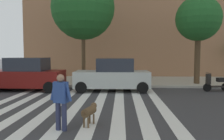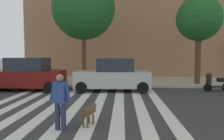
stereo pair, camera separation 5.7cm
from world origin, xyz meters
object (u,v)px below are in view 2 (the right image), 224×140
(parked_car_third_in_line, at_px, (113,76))
(street_tree_nearest, at_px, (84,8))
(parked_scooter, at_px, (217,83))
(street_tree_middle, at_px, (199,19))
(pedestrian_dog_walker, at_px, (60,99))
(parked_car_behind_first, at_px, (26,75))
(dog_on_leash, at_px, (89,111))

(parked_car_third_in_line, distance_m, street_tree_nearest, 5.61)
(parked_scooter, distance_m, street_tree_middle, 4.81)
(parked_scooter, xyz_separation_m, pedestrian_dog_walker, (-7.36, -7.07, 0.45))
(parked_car_third_in_line, distance_m, street_tree_middle, 7.29)
(parked_scooter, bearing_deg, street_tree_middle, 97.83)
(parked_car_third_in_line, bearing_deg, parked_car_behind_first, -179.98)
(street_tree_nearest, distance_m, street_tree_middle, 8.02)
(street_tree_nearest, xyz_separation_m, pedestrian_dog_walker, (0.96, -9.60, -4.49))
(dog_on_leash, bearing_deg, pedestrian_dog_walker, -146.03)
(street_tree_nearest, bearing_deg, dog_on_leash, -79.32)
(parked_scooter, relative_size, pedestrian_dog_walker, 0.99)
(parked_car_behind_first, distance_m, street_tree_middle, 11.94)
(street_tree_nearest, bearing_deg, pedestrian_dog_walker, -84.30)
(pedestrian_dog_walker, bearing_deg, parked_scooter, 43.86)
(parked_scooter, bearing_deg, parked_car_behind_first, -179.96)
(pedestrian_dog_walker, xyz_separation_m, dog_on_leash, (0.76, 0.51, -0.48))
(street_tree_middle, xyz_separation_m, dog_on_leash, (-6.26, -9.02, -4.15))
(parked_car_behind_first, xyz_separation_m, dog_on_leash, (4.83, -6.55, -0.49))
(parked_car_third_in_line, bearing_deg, street_tree_nearest, 130.75)
(pedestrian_dog_walker, bearing_deg, parked_car_behind_first, 119.98)
(parked_scooter, height_order, pedestrian_dog_walker, pedestrian_dog_walker)
(parked_scooter, distance_m, dog_on_leash, 9.31)
(street_tree_middle, relative_size, pedestrian_dog_walker, 3.68)
(parked_car_third_in_line, bearing_deg, dog_on_leash, -94.11)
(parked_car_behind_first, relative_size, pedestrian_dog_walker, 2.81)
(parked_car_behind_first, bearing_deg, street_tree_middle, 12.55)
(pedestrian_dog_walker, bearing_deg, dog_on_leash, 33.97)
(parked_car_behind_first, relative_size, parked_car_third_in_line, 1.04)
(parked_car_third_in_line, distance_m, pedestrian_dog_walker, 7.17)
(parked_car_third_in_line, height_order, street_tree_middle, street_tree_middle)
(parked_car_behind_first, distance_m, pedestrian_dog_walker, 8.15)
(street_tree_nearest, relative_size, pedestrian_dog_walker, 4.57)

